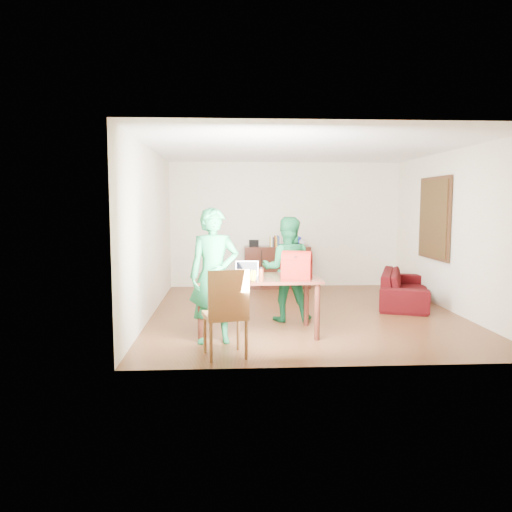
{
  "coord_description": "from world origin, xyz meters",
  "views": [
    {
      "loc": [
        -1.26,
        -8.09,
        1.81
      ],
      "look_at": [
        -0.86,
        -1.07,
        1.07
      ],
      "focal_mm": 35.0,
      "sensor_mm": 36.0,
      "label": 1
    }
  ],
  "objects": [
    {
      "name": "sofa",
      "position": [
        1.95,
        0.66,
        0.3
      ],
      "size": [
        1.46,
        2.2,
        0.6
      ],
      "primitive_type": "imported",
      "rotation": [
        0.0,
        0.0,
        1.21
      ],
      "color": "#3F0813",
      "rests_on": "ground"
    },
    {
      "name": "laptop",
      "position": [
        -1.01,
        -1.37,
        0.84
      ],
      "size": [
        0.34,
        0.26,
        0.23
      ],
      "rotation": [
        0.0,
        0.0,
        -0.11
      ],
      "color": "white",
      "rests_on": "table"
    },
    {
      "name": "person_far",
      "position": [
        -0.35,
        -0.5,
        0.81
      ],
      "size": [
        0.85,
        0.69,
        1.61
      ],
      "primitive_type": "imported",
      "rotation": [
        0.0,
        0.0,
        3.03
      ],
      "color": "#12542C",
      "rests_on": "ground"
    },
    {
      "name": "person_near",
      "position": [
        -1.44,
        -1.69,
        0.88
      ],
      "size": [
        0.69,
        0.49,
        1.76
      ],
      "primitive_type": "imported",
      "rotation": [
        0.0,
        0.0,
        0.11
      ],
      "color": "#145D32",
      "rests_on": "ground"
    },
    {
      "name": "room",
      "position": [
        0.01,
        0.13,
        1.31
      ],
      "size": [
        5.2,
        5.7,
        2.9
      ],
      "color": "#442011",
      "rests_on": "ground"
    },
    {
      "name": "table",
      "position": [
        -0.86,
        -1.27,
        0.7
      ],
      "size": [
        1.72,
        1.0,
        0.8
      ],
      "rotation": [
        0.0,
        0.0,
        0.02
      ],
      "color": "black",
      "rests_on": "ground"
    },
    {
      "name": "bottle",
      "position": [
        -0.82,
        -1.62,
        0.89
      ],
      "size": [
        0.08,
        0.08,
        0.18
      ],
      "primitive_type": "cylinder",
      "rotation": [
        0.0,
        0.0,
        -0.36
      ],
      "color": "#502112",
      "rests_on": "table"
    },
    {
      "name": "red_bag",
      "position": [
        -0.32,
        -1.4,
        0.94
      ],
      "size": [
        0.45,
        0.34,
        0.29
      ],
      "primitive_type": "cube",
      "rotation": [
        0.0,
        0.0,
        -0.31
      ],
      "color": "maroon",
      "rests_on": "table"
    },
    {
      "name": "bananas",
      "position": [
        -0.95,
        -1.63,
        0.83
      ],
      "size": [
        0.16,
        0.11,
        0.06
      ],
      "primitive_type": null,
      "rotation": [
        0.0,
        0.0,
        -0.09
      ],
      "color": "gold",
      "rests_on": "table"
    },
    {
      "name": "chair",
      "position": [
        -1.29,
        -2.3,
        0.31
      ],
      "size": [
        0.57,
        0.55,
        1.06
      ],
      "rotation": [
        0.0,
        0.0,
        0.22
      ],
      "color": "brown",
      "rests_on": "ground"
    }
  ]
}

